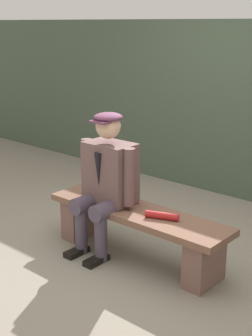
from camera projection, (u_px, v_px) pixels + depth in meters
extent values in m
plane|color=gray|center=(136.00, 257.00, 4.24)|extent=(30.00, 30.00, 0.00)
cube|color=brown|center=(137.00, 213.00, 4.12)|extent=(1.73, 0.44, 0.06)
cube|color=brown|center=(204.00, 261.00, 3.76)|extent=(0.18, 0.37, 0.39)
cube|color=brown|center=(82.00, 217.00, 4.62)|extent=(0.18, 0.37, 0.39)
cube|color=brown|center=(110.00, 172.00, 4.23)|extent=(0.44, 0.29, 0.53)
cylinder|color=#1E2338|center=(110.00, 146.00, 4.16)|extent=(0.24, 0.24, 0.06)
cone|color=black|center=(98.00, 170.00, 4.11)|extent=(0.07, 0.07, 0.29)
sphere|color=#DBAD8C|center=(108.00, 126.00, 4.10)|extent=(0.21, 0.21, 0.21)
ellipsoid|color=#64344E|center=(108.00, 117.00, 4.07)|extent=(0.25, 0.25, 0.08)
cube|color=#64344E|center=(100.00, 122.00, 4.01)|extent=(0.17, 0.10, 0.02)
cylinder|color=#493F4F|center=(111.00, 208.00, 4.14)|extent=(0.15, 0.40, 0.15)
cylinder|color=#493F4F|center=(101.00, 237.00, 4.11)|extent=(0.11, 0.11, 0.45)
cube|color=black|center=(96.00, 260.00, 4.13)|extent=(0.10, 0.24, 0.05)
cylinder|color=brown|center=(129.00, 177.00, 4.04)|extent=(0.11, 0.12, 0.50)
cylinder|color=#493F4F|center=(91.00, 201.00, 4.29)|extent=(0.15, 0.40, 0.15)
cylinder|color=#493F4F|center=(81.00, 229.00, 4.26)|extent=(0.11, 0.11, 0.45)
cube|color=black|center=(77.00, 252.00, 4.28)|extent=(0.10, 0.24, 0.05)
cylinder|color=brown|center=(87.00, 166.00, 4.35)|extent=(0.11, 0.12, 0.50)
cylinder|color=#B21E1E|center=(162.00, 216.00, 3.92)|extent=(0.28, 0.15, 0.06)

